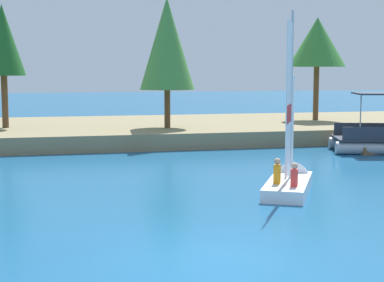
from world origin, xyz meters
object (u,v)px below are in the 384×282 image
wooden_dock (359,146)px  sailboat (290,175)px  shoreline_tree_midleft (3,41)px  shoreline_tree_centre (167,44)px  shoreline_tree_midright (317,43)px

wooden_dock → sailboat: bearing=-129.9°
shoreline_tree_midleft → shoreline_tree_centre: 8.74m
shoreline_tree_midleft → wooden_dock: size_ratio=1.63×
sailboat → wooden_dock: bearing=-11.7°
shoreline_tree_centre → shoreline_tree_midleft: bearing=166.6°
shoreline_tree_centre → wooden_dock: shoreline_tree_centre is taller
shoreline_tree_centre → shoreline_tree_midright: (10.04, 3.11, 0.32)m
shoreline_tree_midleft → sailboat: bearing=-56.6°
sailboat → shoreline_tree_midleft: bearing=61.6°
wooden_dock → sailboat: 11.13m
shoreline_tree_midleft → shoreline_tree_centre: shoreline_tree_centre is taller
shoreline_tree_centre → shoreline_tree_midright: bearing=17.2°
shoreline_tree_midleft → wooden_dock: 19.27m
shoreline_tree_centre → sailboat: bearing=-83.1°
shoreline_tree_midright → wooden_dock: 9.66m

